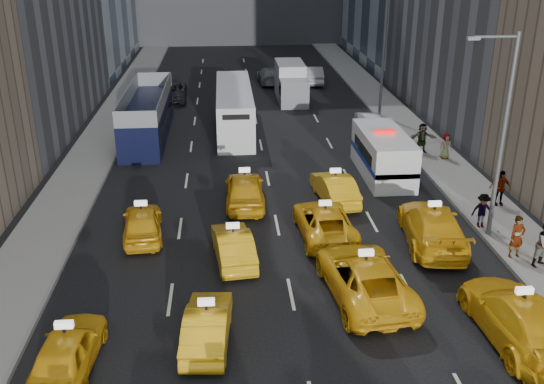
{
  "coord_description": "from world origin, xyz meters",
  "views": [
    {
      "loc": [
        -2.27,
        -11.4,
        12.3
      ],
      "look_at": [
        -0.3,
        13.22,
        2.0
      ],
      "focal_mm": 40.0,
      "sensor_mm": 36.0,
      "label": 1
    }
  ],
  "objects_px": {
    "nypd_van": "(383,155)",
    "city_bus": "(234,109)",
    "double_decker": "(147,114)",
    "pedestrian_0": "(517,237)",
    "box_truck": "(291,82)"
  },
  "relations": [
    {
      "from": "nypd_van",
      "to": "city_bus",
      "type": "bearing_deg",
      "value": 129.56
    },
    {
      "from": "nypd_van",
      "to": "city_bus",
      "type": "distance_m",
      "value": 12.69
    },
    {
      "from": "double_decker",
      "to": "pedestrian_0",
      "type": "xyz_separation_m",
      "value": [
        16.94,
        -18.41,
        -0.53
      ]
    },
    {
      "from": "double_decker",
      "to": "city_bus",
      "type": "xyz_separation_m",
      "value": [
        5.81,
        1.48,
        -0.14
      ]
    },
    {
      "from": "city_bus",
      "to": "box_truck",
      "type": "xyz_separation_m",
      "value": [
        4.85,
        8.02,
        -0.01
      ]
    },
    {
      "from": "city_bus",
      "to": "box_truck",
      "type": "height_order",
      "value": "box_truck"
    },
    {
      "from": "box_truck",
      "to": "pedestrian_0",
      "type": "height_order",
      "value": "box_truck"
    },
    {
      "from": "nypd_van",
      "to": "pedestrian_0",
      "type": "height_order",
      "value": "nypd_van"
    },
    {
      "from": "double_decker",
      "to": "nypd_van",
      "type": "bearing_deg",
      "value": -23.84
    },
    {
      "from": "double_decker",
      "to": "box_truck",
      "type": "distance_m",
      "value": 14.28
    },
    {
      "from": "double_decker",
      "to": "pedestrian_0",
      "type": "relative_size",
      "value": 6.17
    },
    {
      "from": "nypd_van",
      "to": "city_bus",
      "type": "xyz_separation_m",
      "value": [
        -8.09,
        9.77,
        0.26
      ]
    },
    {
      "from": "pedestrian_0",
      "to": "city_bus",
      "type": "bearing_deg",
      "value": 109.78
    },
    {
      "from": "box_truck",
      "to": "pedestrian_0",
      "type": "xyz_separation_m",
      "value": [
        6.28,
        -27.91,
        -0.38
      ]
    },
    {
      "from": "nypd_van",
      "to": "double_decker",
      "type": "bearing_deg",
      "value": 149.12
    }
  ]
}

